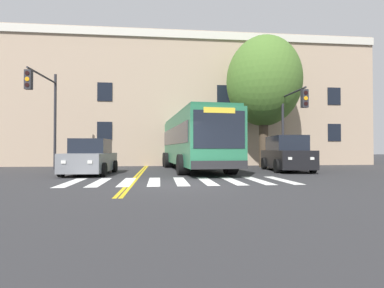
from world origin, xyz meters
TOP-DOWN VIEW (x-y plane):
  - ground_plane at (0.00, 0.00)m, footprint 120.00×120.00m
  - crosswalk at (0.03, 1.00)m, footprint 8.89×3.30m
  - lane_line_yellow_inner at (-1.95, 15.00)m, footprint 0.12×36.00m
  - lane_line_yellow_outer at (-1.79, 15.00)m, footprint 0.12×36.00m
  - city_bus at (1.22, 7.54)m, footprint 3.77×11.80m
  - car_grey_near_lane at (-4.34, 4.77)m, footprint 2.28×4.36m
  - car_black_far_lane at (6.57, 6.03)m, footprint 2.51×4.94m
  - car_red_behind_bus at (1.24, 17.25)m, footprint 2.14×4.25m
  - traffic_light_near_corner at (7.10, 6.44)m, footprint 0.34×3.24m
  - traffic_light_far_corner at (-7.44, 7.13)m, footprint 0.40×3.71m
  - street_tree_curbside_large at (6.55, 9.87)m, footprint 6.45×6.78m
  - building_facade at (-0.43, 16.76)m, footprint 34.21×9.52m

SIDE VIEW (x-z plane):
  - ground_plane at x=0.00m, z-range 0.00..0.00m
  - lane_line_yellow_inner at x=-1.95m, z-range 0.00..0.01m
  - lane_line_yellow_outer at x=-1.79m, z-range 0.00..0.01m
  - crosswalk at x=0.03m, z-range 0.00..0.01m
  - car_grey_near_lane at x=-4.34m, z-range -0.08..1.73m
  - car_red_behind_bus at x=1.24m, z-range -0.07..1.75m
  - car_black_far_lane at x=6.57m, z-range -0.05..2.01m
  - city_bus at x=1.22m, z-range 0.15..3.50m
  - traffic_light_near_corner at x=7.10m, z-range 0.81..6.08m
  - traffic_light_far_corner at x=-7.44m, z-range 0.98..6.98m
  - building_facade at x=-0.43m, z-range 0.00..10.59m
  - street_tree_curbside_large at x=6.55m, z-range 1.45..10.86m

